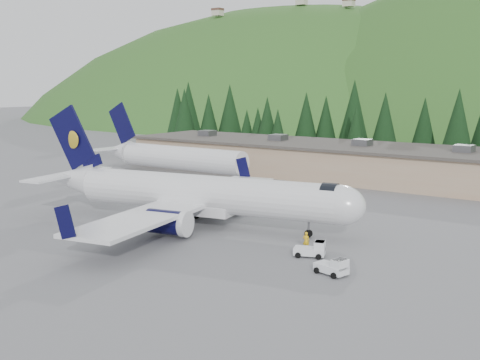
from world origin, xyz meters
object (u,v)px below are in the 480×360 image
(second_airliner, at_px, (169,156))
(baggage_tug_a, at_px, (312,250))
(airliner, at_px, (196,194))
(terminal_building, at_px, (332,160))
(ramp_worker, at_px, (306,241))
(baggage_tug_b, at_px, (334,267))

(second_airliner, distance_m, baggage_tug_a, 46.70)
(airliner, height_order, second_airliner, airliner)
(terminal_building, distance_m, ramp_worker, 43.68)
(terminal_building, bearing_deg, baggage_tug_b, -62.99)
(airliner, xyz_separation_m, ramp_worker, (13.75, -1.69, -2.41))
(airliner, relative_size, baggage_tug_b, 13.02)
(baggage_tug_a, bearing_deg, second_airliner, 126.58)
(baggage_tug_a, height_order, baggage_tug_b, baggage_tug_a)
(airliner, xyz_separation_m, second_airliner, (-23.88, 22.20, 0.10))
(baggage_tug_a, height_order, ramp_worker, ramp_worker)
(second_airliner, height_order, terminal_building, second_airliner)
(terminal_building, bearing_deg, baggage_tug_a, -65.16)
(airliner, height_order, terminal_building, airliner)
(second_airliner, xyz_separation_m, baggage_tug_b, (42.75, -28.79, -2.71))
(second_airliner, height_order, baggage_tug_a, second_airliner)
(baggage_tug_a, xyz_separation_m, ramp_worker, (-1.46, 1.52, 0.20))
(second_airliner, bearing_deg, baggage_tug_b, -33.96)
(second_airliner, bearing_deg, ramp_worker, -32.41)
(baggage_tug_b, height_order, terminal_building, terminal_building)
(second_airliner, distance_m, terminal_building, 25.55)
(airliner, relative_size, terminal_building, 0.51)
(baggage_tug_a, relative_size, ramp_worker, 1.75)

